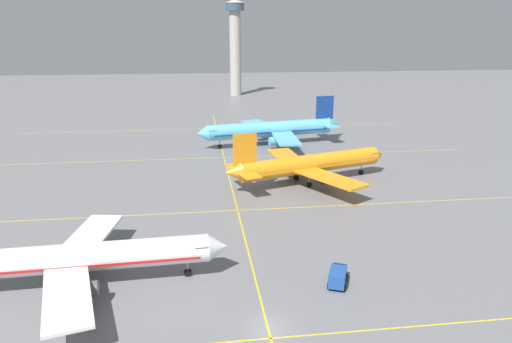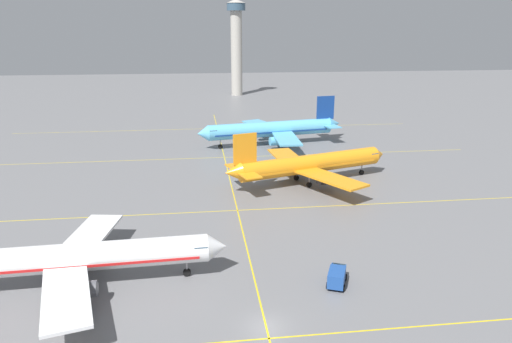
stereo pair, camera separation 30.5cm
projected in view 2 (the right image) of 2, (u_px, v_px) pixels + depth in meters
ground_plane at (266, 327)px, 49.10m from camera, size 600.00×600.00×0.00m
airliner_front_gate at (83, 257)px, 56.16m from camera, size 34.14×29.46×10.62m
airliner_second_row at (309, 164)px, 94.07m from camera, size 35.85×30.63×11.40m
airliner_third_row at (272, 129)px, 125.31m from camera, size 39.87×33.95×12.43m
taxiway_markings at (230, 179)px, 97.39m from camera, size 121.80×155.02×0.01m
service_truck_red_van at (337, 276)px, 56.86m from camera, size 3.36×4.50×2.10m
control_tower at (236, 41)px, 215.93m from camera, size 8.82×8.82×42.79m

